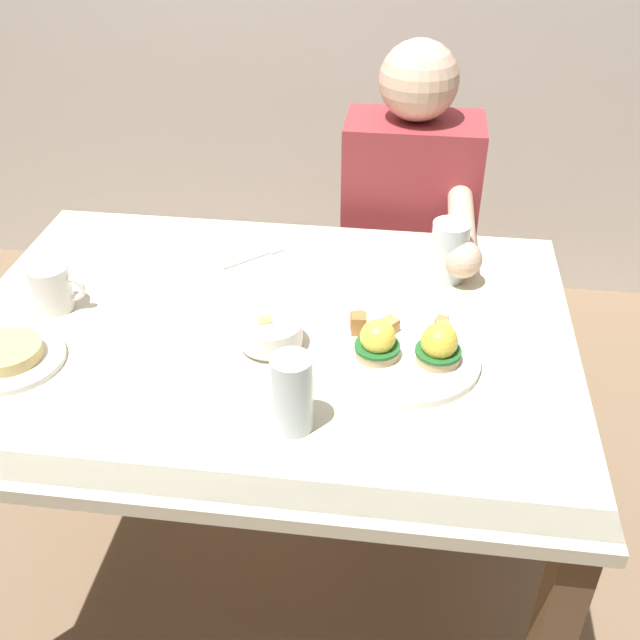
{
  "coord_description": "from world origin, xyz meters",
  "views": [
    {
      "loc": [
        0.27,
        -1.16,
        1.6
      ],
      "look_at": [
        0.11,
        0.0,
        0.78
      ],
      "focal_mm": 42.42,
      "sensor_mm": 36.0,
      "label": 1
    }
  ],
  "objects_px": {
    "coffee_mug": "(52,286)",
    "water_glass_far": "(449,253)",
    "side_plate": "(9,356)",
    "diner_person": "(409,235)",
    "dining_table": "(265,375)",
    "eggs_benedict_plate": "(407,350)",
    "fork": "(257,256)",
    "water_glass_near": "(292,398)",
    "fruit_bowl": "(271,333)"
  },
  "relations": [
    {
      "from": "dining_table",
      "to": "coffee_mug",
      "type": "relative_size",
      "value": 10.76
    },
    {
      "from": "fruit_bowl",
      "to": "diner_person",
      "type": "distance_m",
      "value": 0.69
    },
    {
      "from": "dining_table",
      "to": "water_glass_near",
      "type": "bearing_deg",
      "value": -68.33
    },
    {
      "from": "fruit_bowl",
      "to": "water_glass_near",
      "type": "xyz_separation_m",
      "value": [
        0.08,
        -0.21,
        0.03
      ]
    },
    {
      "from": "fruit_bowl",
      "to": "water_glass_far",
      "type": "relative_size",
      "value": 0.92
    },
    {
      "from": "dining_table",
      "to": "fruit_bowl",
      "type": "bearing_deg",
      "value": -57.87
    },
    {
      "from": "coffee_mug",
      "to": "water_glass_far",
      "type": "relative_size",
      "value": 0.86
    },
    {
      "from": "coffee_mug",
      "to": "side_plate",
      "type": "height_order",
      "value": "coffee_mug"
    },
    {
      "from": "water_glass_far",
      "to": "water_glass_near",
      "type": "bearing_deg",
      "value": -116.7
    },
    {
      "from": "coffee_mug",
      "to": "dining_table",
      "type": "bearing_deg",
      "value": -4.1
    },
    {
      "from": "eggs_benedict_plate",
      "to": "fork",
      "type": "xyz_separation_m",
      "value": [
        -0.35,
        0.33,
        -0.02
      ]
    },
    {
      "from": "water_glass_near",
      "to": "diner_person",
      "type": "relative_size",
      "value": 0.12
    },
    {
      "from": "eggs_benedict_plate",
      "to": "diner_person",
      "type": "bearing_deg",
      "value": 91.02
    },
    {
      "from": "water_glass_near",
      "to": "side_plate",
      "type": "height_order",
      "value": "water_glass_near"
    },
    {
      "from": "coffee_mug",
      "to": "fork",
      "type": "bearing_deg",
      "value": 34.71
    },
    {
      "from": "water_glass_far",
      "to": "diner_person",
      "type": "distance_m",
      "value": 0.39
    },
    {
      "from": "dining_table",
      "to": "diner_person",
      "type": "xyz_separation_m",
      "value": [
        0.27,
        0.6,
        0.02
      ]
    },
    {
      "from": "fruit_bowl",
      "to": "fork",
      "type": "height_order",
      "value": "fruit_bowl"
    },
    {
      "from": "water_glass_far",
      "to": "coffee_mug",
      "type": "bearing_deg",
      "value": -164.19
    },
    {
      "from": "side_plate",
      "to": "diner_person",
      "type": "relative_size",
      "value": 0.18
    },
    {
      "from": "coffee_mug",
      "to": "side_plate",
      "type": "xyz_separation_m",
      "value": [
        -0.01,
        -0.18,
        -0.04
      ]
    },
    {
      "from": "dining_table",
      "to": "diner_person",
      "type": "relative_size",
      "value": 1.05
    },
    {
      "from": "eggs_benedict_plate",
      "to": "water_glass_near",
      "type": "distance_m",
      "value": 0.27
    },
    {
      "from": "fruit_bowl",
      "to": "diner_person",
      "type": "height_order",
      "value": "diner_person"
    },
    {
      "from": "dining_table",
      "to": "fork",
      "type": "distance_m",
      "value": 0.31
    },
    {
      "from": "water_glass_far",
      "to": "side_plate",
      "type": "height_order",
      "value": "water_glass_far"
    },
    {
      "from": "eggs_benedict_plate",
      "to": "fruit_bowl",
      "type": "xyz_separation_m",
      "value": [
        -0.26,
        0.01,
        0.0
      ]
    },
    {
      "from": "eggs_benedict_plate",
      "to": "coffee_mug",
      "type": "relative_size",
      "value": 2.42
    },
    {
      "from": "water_glass_near",
      "to": "water_glass_far",
      "type": "height_order",
      "value": "water_glass_near"
    },
    {
      "from": "coffee_mug",
      "to": "water_glass_far",
      "type": "distance_m",
      "value": 0.82
    },
    {
      "from": "coffee_mug",
      "to": "side_plate",
      "type": "distance_m",
      "value": 0.19
    },
    {
      "from": "eggs_benedict_plate",
      "to": "diner_person",
      "type": "height_order",
      "value": "diner_person"
    },
    {
      "from": "water_glass_far",
      "to": "diner_person",
      "type": "height_order",
      "value": "diner_person"
    },
    {
      "from": "water_glass_near",
      "to": "side_plate",
      "type": "xyz_separation_m",
      "value": [
        -0.54,
        0.1,
        -0.05
      ]
    },
    {
      "from": "fruit_bowl",
      "to": "water_glass_near",
      "type": "relative_size",
      "value": 0.86
    },
    {
      "from": "fork",
      "to": "water_glass_near",
      "type": "distance_m",
      "value": 0.56
    },
    {
      "from": "fruit_bowl",
      "to": "side_plate",
      "type": "relative_size",
      "value": 0.6
    },
    {
      "from": "water_glass_near",
      "to": "diner_person",
      "type": "xyz_separation_m",
      "value": [
        0.17,
        0.85,
        -0.15
      ]
    },
    {
      "from": "fork",
      "to": "side_plate",
      "type": "relative_size",
      "value": 0.63
    },
    {
      "from": "eggs_benedict_plate",
      "to": "side_plate",
      "type": "distance_m",
      "value": 0.73
    },
    {
      "from": "water_glass_far",
      "to": "side_plate",
      "type": "distance_m",
      "value": 0.9
    },
    {
      "from": "fork",
      "to": "fruit_bowl",
      "type": "bearing_deg",
      "value": -73.87
    },
    {
      "from": "fruit_bowl",
      "to": "eggs_benedict_plate",
      "type": "bearing_deg",
      "value": -3.23
    },
    {
      "from": "eggs_benedict_plate",
      "to": "fruit_bowl",
      "type": "bearing_deg",
      "value": 176.77
    },
    {
      "from": "fork",
      "to": "eggs_benedict_plate",
      "type": "bearing_deg",
      "value": -43.89
    },
    {
      "from": "eggs_benedict_plate",
      "to": "fork",
      "type": "distance_m",
      "value": 0.48
    },
    {
      "from": "water_glass_far",
      "to": "fruit_bowl",
      "type": "bearing_deg",
      "value": -138.61
    },
    {
      "from": "dining_table",
      "to": "fork",
      "type": "relative_size",
      "value": 9.52
    },
    {
      "from": "fruit_bowl",
      "to": "side_plate",
      "type": "bearing_deg",
      "value": -166.17
    },
    {
      "from": "fork",
      "to": "water_glass_far",
      "type": "relative_size",
      "value": 0.97
    }
  ]
}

